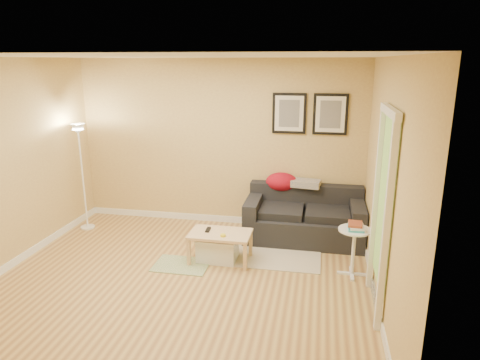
{
  "coord_description": "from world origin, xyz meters",
  "views": [
    {
      "loc": [
        1.57,
        -4.46,
        2.55
      ],
      "look_at": [
        0.55,
        0.85,
        1.05
      ],
      "focal_mm": 32.17,
      "sensor_mm": 36.0,
      "label": 1
    }
  ],
  "objects_px": {
    "storage_bin": "(218,248)",
    "coffee_table": "(220,247)",
    "sofa": "(304,215)",
    "book_stack": "(356,226)",
    "floor_lamp": "(83,180)",
    "side_table": "(353,252)"
  },
  "relations": [
    {
      "from": "coffee_table",
      "to": "side_table",
      "type": "height_order",
      "value": "side_table"
    },
    {
      "from": "storage_bin",
      "to": "book_stack",
      "type": "relative_size",
      "value": 2.13
    },
    {
      "from": "coffee_table",
      "to": "book_stack",
      "type": "distance_m",
      "value": 1.75
    },
    {
      "from": "floor_lamp",
      "to": "storage_bin",
      "type": "bearing_deg",
      "value": -17.23
    },
    {
      "from": "sofa",
      "to": "storage_bin",
      "type": "height_order",
      "value": "sofa"
    },
    {
      "from": "book_stack",
      "to": "floor_lamp",
      "type": "distance_m",
      "value": 4.11
    },
    {
      "from": "coffee_table",
      "to": "storage_bin",
      "type": "relative_size",
      "value": 1.52
    },
    {
      "from": "coffee_table",
      "to": "floor_lamp",
      "type": "height_order",
      "value": "floor_lamp"
    },
    {
      "from": "sofa",
      "to": "floor_lamp",
      "type": "height_order",
      "value": "floor_lamp"
    },
    {
      "from": "coffee_table",
      "to": "storage_bin",
      "type": "bearing_deg",
      "value": 169.25
    },
    {
      "from": "coffee_table",
      "to": "book_stack",
      "type": "height_order",
      "value": "book_stack"
    },
    {
      "from": "storage_bin",
      "to": "side_table",
      "type": "xyz_separation_m",
      "value": [
        1.73,
        -0.1,
        0.14
      ]
    },
    {
      "from": "sofa",
      "to": "book_stack",
      "type": "height_order",
      "value": "sofa"
    },
    {
      "from": "sofa",
      "to": "book_stack",
      "type": "relative_size",
      "value": 6.91
    },
    {
      "from": "storage_bin",
      "to": "sofa",
      "type": "bearing_deg",
      "value": 40.07
    },
    {
      "from": "coffee_table",
      "to": "book_stack",
      "type": "bearing_deg",
      "value": 15.19
    },
    {
      "from": "storage_bin",
      "to": "floor_lamp",
      "type": "xyz_separation_m",
      "value": [
        -2.29,
        0.71,
        0.62
      ]
    },
    {
      "from": "sofa",
      "to": "floor_lamp",
      "type": "xyz_separation_m",
      "value": [
        -3.38,
        -0.2,
        0.41
      ]
    },
    {
      "from": "coffee_table",
      "to": "floor_lamp",
      "type": "xyz_separation_m",
      "value": [
        -2.34,
        0.74,
        0.59
      ]
    },
    {
      "from": "storage_bin",
      "to": "coffee_table",
      "type": "bearing_deg",
      "value": -28.36
    },
    {
      "from": "sofa",
      "to": "coffee_table",
      "type": "xyz_separation_m",
      "value": [
        -1.04,
        -0.94,
        -0.18
      ]
    },
    {
      "from": "storage_bin",
      "to": "side_table",
      "type": "height_order",
      "value": "side_table"
    }
  ]
}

